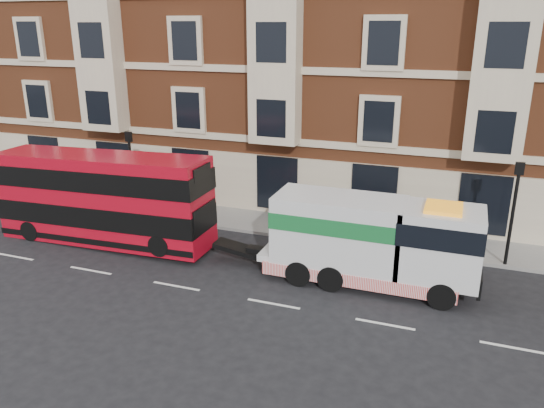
# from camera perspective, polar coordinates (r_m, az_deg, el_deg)

# --- Properties ---
(ground) EXTENTS (120.00, 120.00, 0.00)m
(ground) POSITION_cam_1_polar(r_m,az_deg,el_deg) (21.04, -10.25, -8.69)
(ground) COLOR black
(ground) RESTS_ON ground
(sidewalk) EXTENTS (90.00, 3.00, 0.15)m
(sidewalk) POSITION_cam_1_polar(r_m,az_deg,el_deg) (27.15, -2.37, -1.78)
(sidewalk) COLOR slate
(sidewalk) RESTS_ON ground
(victorian_terrace) EXTENTS (45.00, 12.00, 20.40)m
(victorian_terrace) POSITION_cam_1_polar(r_m,az_deg,el_deg) (32.33, 3.62, 19.57)
(victorian_terrace) COLOR brown
(victorian_terrace) RESTS_ON ground
(lamp_post_west) EXTENTS (0.35, 0.15, 4.35)m
(lamp_post_west) POSITION_cam_1_polar(r_m,az_deg,el_deg) (28.08, -14.91, 3.86)
(lamp_post_west) COLOR black
(lamp_post_west) RESTS_ON sidewalk
(lamp_post_east) EXTENTS (0.35, 0.15, 4.35)m
(lamp_post_east) POSITION_cam_1_polar(r_m,az_deg,el_deg) (23.33, 24.57, -0.24)
(lamp_post_east) COLOR black
(lamp_post_east) RESTS_ON sidewalk
(double_decker_bus) EXTENTS (10.25, 2.35, 4.15)m
(double_decker_bus) POSITION_cam_1_polar(r_m,az_deg,el_deg) (25.12, -17.76, 0.72)
(double_decker_bus) COLOR #AB091A
(double_decker_bus) RESTS_ON ground
(tow_truck) EXTENTS (8.20, 2.42, 3.42)m
(tow_truck) POSITION_cam_1_polar(r_m,az_deg,el_deg) (20.50, 10.31, -3.87)
(tow_truck) COLOR silver
(tow_truck) RESTS_ON ground
(pedestrian) EXTENTS (0.68, 0.48, 1.78)m
(pedestrian) POSITION_cam_1_polar(r_m,az_deg,el_deg) (30.06, -14.76, 1.60)
(pedestrian) COLOR #1A2034
(pedestrian) RESTS_ON sidewalk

